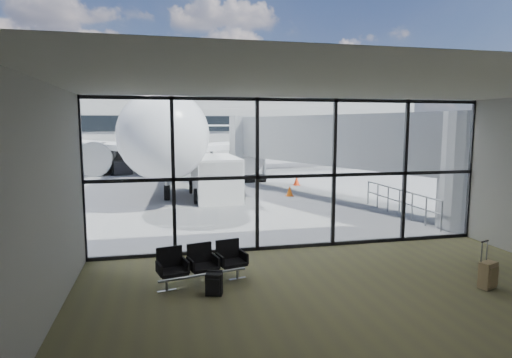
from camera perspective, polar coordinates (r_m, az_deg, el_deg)
name	(u,v)px	position (r m, az deg, el deg)	size (l,w,h in m)	color
ground	(193,156)	(52.35, -8.38, 3.02)	(220.00, 220.00, 0.00)	slate
lounge_shell	(376,182)	(8.34, 15.71, -0.34)	(12.02, 8.01, 4.51)	#6A6943
glass_curtain_wall	(296,175)	(12.78, 5.39, 0.60)	(12.10, 0.12, 4.50)	white
jet_bridge	(348,145)	(21.11, 12.12, 4.44)	(8.00, 16.50, 4.33)	#939698
apron_railing	(399,199)	(18.51, 18.58, -2.49)	(0.06, 5.46, 1.11)	gray
far_terminal	(179,122)	(74.11, -10.22, 7.43)	(80.00, 12.20, 11.00)	#B9BAB4
tree_3	(26,120)	(87.17, -28.29, 6.91)	(4.95, 4.95, 7.12)	#382619
tree_4	(62,117)	(85.79, -24.42, 7.55)	(5.61, 5.61, 8.07)	#382619
tree_5	(97,114)	(84.81, -20.43, 8.17)	(6.27, 6.27, 9.03)	#382619
seating_row	(202,262)	(10.29, -7.28, -10.89)	(2.12, 1.04, 0.94)	gray
backpack	(214,284)	(9.65, -5.62, -13.75)	(0.41, 0.40, 0.54)	black
suitcase	(488,275)	(11.25, 28.55, -11.16)	(0.46, 0.39, 1.10)	#947C53
airliner	(175,131)	(37.10, -10.81, 6.25)	(35.18, 40.79, 10.50)	white
service_van	(215,177)	(21.91, -5.46, 0.29)	(2.40, 4.90, 2.13)	silver
belt_loader	(117,166)	(34.68, -18.01, 1.66)	(2.57, 4.04, 1.77)	black
traffic_cone_a	(290,191)	(22.62, 4.50, -1.61)	(0.39, 0.39, 0.55)	#E35B0B
traffic_cone_b	(201,195)	(21.43, -7.40, -2.15)	(0.38, 0.38, 0.54)	#FF4B0D
traffic_cone_c	(296,181)	(26.74, 5.42, -0.24)	(0.41, 0.41, 0.58)	#F1350C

